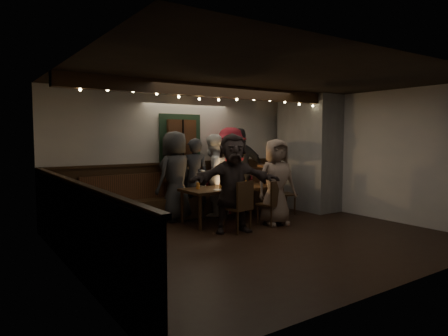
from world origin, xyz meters
TOP-DOWN VIEW (x-y plane):
  - room at (1.07, 1.42)m, footprint 6.02×5.01m
  - dining_table at (0.34, 1.40)m, footprint 1.91×0.82m
  - chair_near_left at (-0.04, 0.52)m, footprint 0.49×0.49m
  - chair_near_right at (0.80, 0.63)m, footprint 0.47×0.47m
  - chair_end at (1.65, 1.36)m, footprint 0.50×0.50m
  - high_top at (1.48, 1.41)m, footprint 0.68×0.68m
  - person_a at (-0.51, 2.10)m, footprint 1.02×0.83m
  - person_b at (-0.06, 2.09)m, footprint 0.71×0.61m
  - person_c at (0.37, 2.08)m, footprint 0.98×0.84m
  - person_d at (0.85, 2.09)m, footprint 1.26×0.78m
  - person_e at (1.10, 2.06)m, footprint 1.19×0.86m
  - person_f at (-0.11, 0.65)m, footprint 1.69×1.07m
  - person_g at (0.91, 0.67)m, footprint 0.89×0.67m

SIDE VIEW (x-z plane):
  - chair_near_right at x=0.80m, z-range 0.05..0.91m
  - chair_near_left at x=-0.04m, z-range 0.06..0.97m
  - chair_end at x=1.65m, z-range 0.06..1.00m
  - dining_table at x=0.34m, z-range 0.21..1.04m
  - high_top at x=1.48m, z-range 0.14..1.22m
  - person_g at x=0.91m, z-range 0.00..1.64m
  - person_b at x=-0.06m, z-range 0.00..1.65m
  - person_c at x=0.37m, z-range 0.00..1.73m
  - person_f at x=-0.11m, z-range 0.00..1.74m
  - person_a at x=-0.51m, z-range 0.00..1.79m
  - person_e at x=1.10m, z-range 0.00..1.87m
  - person_d at x=0.85m, z-range 0.00..1.88m
  - room at x=1.07m, z-range -0.24..2.38m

